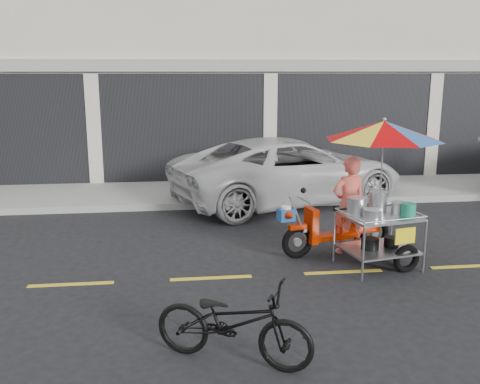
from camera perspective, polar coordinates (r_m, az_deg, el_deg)
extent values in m
plane|color=black|center=(8.31, 10.94, -8.39)|extent=(90.00, 90.00, 0.00)
cube|color=gray|center=(13.41, 3.85, 0.32)|extent=(45.00, 3.00, 0.15)
cube|color=beige|center=(18.06, 0.99, 16.09)|extent=(36.00, 8.00, 8.00)
cube|color=black|center=(14.13, 3.20, 6.62)|extent=(35.28, 0.06, 2.90)
cube|color=gray|center=(14.03, 3.30, 13.32)|extent=(36.00, 0.12, 0.30)
cube|color=gold|center=(8.31, 10.94, -8.37)|extent=(42.00, 0.10, 0.01)
imported|color=silver|center=(12.26, 5.22, 2.31)|extent=(5.89, 4.09, 1.49)
imported|color=black|center=(5.66, -0.73, -13.73)|extent=(1.80, 1.27, 0.90)
torus|color=black|center=(8.73, 6.15, -5.33)|extent=(0.56, 0.22, 0.55)
torus|color=black|center=(9.40, 14.14, -4.32)|extent=(0.56, 0.22, 0.55)
cylinder|color=#9EA0A5|center=(8.73, 6.15, -5.33)|extent=(0.14, 0.08, 0.13)
cylinder|color=#9EA0A5|center=(9.40, 14.14, -4.32)|extent=(0.14, 0.08, 0.13)
cube|color=#A61C00|center=(8.65, 6.19, -3.70)|extent=(0.32, 0.18, 0.08)
cylinder|color=#9EA0A5|center=(8.61, 6.21, -2.78)|extent=(0.35, 0.12, 0.77)
cube|color=#A61C00|center=(8.75, 7.61, -3.55)|extent=(0.18, 0.34, 0.57)
cube|color=#A61C00|center=(9.01, 10.04, -4.62)|extent=(0.80, 0.42, 0.08)
cube|color=#A61C00|center=(9.15, 12.46, -3.00)|extent=(0.75, 0.39, 0.38)
cube|color=black|center=(9.05, 12.01, -1.72)|extent=(0.66, 0.35, 0.10)
cylinder|color=#9EA0A5|center=(8.58, 6.95, -0.87)|extent=(0.14, 0.52, 0.03)
sphere|color=black|center=(8.75, 6.77, 0.17)|extent=(0.10, 0.10, 0.10)
cylinder|color=white|center=(8.72, 6.87, -4.05)|extent=(0.14, 0.14, 0.05)
cube|color=navy|center=(8.50, 4.94, -2.42)|extent=(0.29, 0.26, 0.19)
cylinder|color=white|center=(8.48, 4.95, -1.67)|extent=(0.18, 0.18, 0.05)
cone|color=#A61C00|center=(8.36, 5.39, -2.57)|extent=(0.21, 0.24, 0.17)
torus|color=black|center=(8.48, 17.33, -6.81)|extent=(0.45, 0.18, 0.44)
cylinder|color=#9EA0A5|center=(7.91, 13.01, -6.48)|extent=(0.04, 0.04, 0.81)
cylinder|color=#9EA0A5|center=(8.61, 10.01, -4.74)|extent=(0.04, 0.04, 0.81)
cylinder|color=#9EA0A5|center=(8.49, 19.11, -5.52)|extent=(0.04, 0.04, 0.81)
cylinder|color=#9EA0A5|center=(9.15, 15.82, -3.98)|extent=(0.04, 0.04, 0.81)
cube|color=#9EA0A5|center=(8.56, 14.48, -5.91)|extent=(1.21, 1.06, 0.03)
cube|color=#9EA0A5|center=(8.41, 14.68, -2.50)|extent=(1.21, 1.06, 0.04)
cylinder|color=#9EA0A5|center=(8.05, 16.38, -2.86)|extent=(1.03, 0.24, 0.02)
cylinder|color=#9EA0A5|center=(8.74, 13.16, -1.45)|extent=(1.03, 0.24, 0.02)
cylinder|color=#9EA0A5|center=(8.12, 11.59, -2.46)|extent=(0.20, 0.85, 0.02)
cylinder|color=#9EA0A5|center=(8.69, 17.61, -1.81)|extent=(0.20, 0.85, 0.02)
cylinder|color=#9EA0A5|center=(8.90, 12.97, -5.09)|extent=(0.19, 0.71, 0.04)
cylinder|color=#9EA0A5|center=(8.77, 13.13, -2.11)|extent=(0.19, 0.71, 0.04)
cube|color=yellow|center=(8.18, 17.21, -4.49)|extent=(0.33, 0.09, 0.24)
cylinder|color=#B7B7BC|center=(8.38, 12.37, -1.47)|extent=(0.36, 0.36, 0.23)
cylinder|color=#B7B7BC|center=(8.59, 14.51, -1.03)|extent=(0.33, 0.33, 0.29)
cylinder|color=#B7B7BC|center=(8.62, 16.56, -1.62)|extent=(0.27, 0.27, 0.14)
cylinder|color=#B7B7BC|center=(8.12, 13.96, -2.39)|extent=(0.31, 0.31, 0.13)
cylinder|color=#1A7F5D|center=(8.38, 17.54, -1.86)|extent=(0.25, 0.25, 0.21)
cylinder|color=black|center=(8.45, 13.70, -5.38)|extent=(0.32, 0.32, 0.17)
cylinder|color=black|center=(8.66, 15.85, -5.13)|extent=(0.27, 0.27, 0.15)
cylinder|color=#9EA0A5|center=(8.36, 14.87, 2.44)|extent=(0.03, 0.03, 1.44)
sphere|color=#9EA0A5|center=(8.26, 15.17, 7.47)|extent=(0.06, 0.06, 0.06)
imported|color=#E05A4A|center=(8.99, 11.50, -1.37)|extent=(0.66, 0.50, 1.62)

